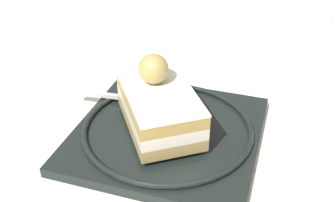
{
  "coord_description": "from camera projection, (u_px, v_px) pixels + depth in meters",
  "views": [
    {
      "loc": [
        0.37,
        0.05,
        0.29
      ],
      "look_at": [
        -0.0,
        0.01,
        0.05
      ],
      "focal_mm": 43.34,
      "sensor_mm": 36.0,
      "label": 1
    }
  ],
  "objects": [
    {
      "name": "fork",
      "position": [
        117.0,
        97.0,
        0.51
      ],
      "size": [
        0.02,
        0.11,
        0.0
      ],
      "color": "silver",
      "rests_on": "dessert_plate"
    },
    {
      "name": "cake_slice",
      "position": [
        159.0,
        106.0,
        0.44
      ],
      "size": [
        0.14,
        0.11,
        0.08
      ],
      "color": "tan",
      "rests_on": "dessert_plate"
    },
    {
      "name": "dessert_plate",
      "position": [
        168.0,
        129.0,
        0.47
      ],
      "size": [
        0.24,
        0.24,
        0.02
      ],
      "color": "black",
      "rests_on": "ground_plane"
    },
    {
      "name": "ground_plane",
      "position": [
        160.0,
        137.0,
        0.47
      ],
      "size": [
        2.4,
        2.4,
        0.0
      ],
      "primitive_type": "plane",
      "color": "silver"
    }
  ]
}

